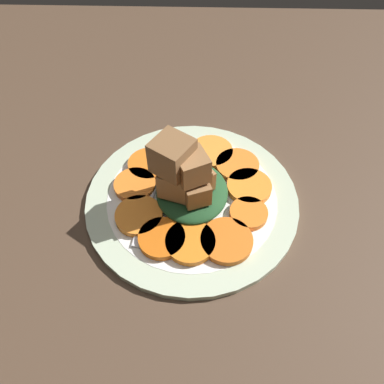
% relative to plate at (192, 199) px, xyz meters
% --- Properties ---
extents(table_slab, '(1.20, 1.20, 0.02)m').
position_rel_plate_xyz_m(table_slab, '(0.00, 0.00, -0.02)').
color(table_slab, '#4C3828').
rests_on(table_slab, ground).
extents(plate, '(0.30, 0.30, 0.01)m').
position_rel_plate_xyz_m(plate, '(0.00, 0.00, 0.00)').
color(plate, beige).
rests_on(plate, table_slab).
extents(carrot_slice_0, '(0.06, 0.06, 0.01)m').
position_rel_plate_xyz_m(carrot_slice_0, '(-0.06, -0.07, 0.01)').
color(carrot_slice_0, orange).
rests_on(carrot_slice_0, plate).
extents(carrot_slice_1, '(0.06, 0.06, 0.01)m').
position_rel_plate_xyz_m(carrot_slice_1, '(-0.02, -0.08, 0.01)').
color(carrot_slice_1, orange).
rests_on(carrot_slice_1, plate).
extents(carrot_slice_2, '(0.07, 0.07, 0.01)m').
position_rel_plate_xyz_m(carrot_slice_2, '(0.04, -0.07, 0.01)').
color(carrot_slice_2, orange).
rests_on(carrot_slice_2, plate).
extents(carrot_slice_3, '(0.06, 0.06, 0.01)m').
position_rel_plate_xyz_m(carrot_slice_3, '(0.07, -0.04, 0.01)').
color(carrot_slice_3, '#D45F13').
rests_on(carrot_slice_3, plate).
extents(carrot_slice_4, '(0.07, 0.07, 0.01)m').
position_rel_plate_xyz_m(carrot_slice_4, '(0.08, -0.00, 0.01)').
color(carrot_slice_4, orange).
rests_on(carrot_slice_4, plate).
extents(carrot_slice_5, '(0.07, 0.07, 0.01)m').
position_rel_plate_xyz_m(carrot_slice_5, '(0.08, 0.05, 0.01)').
color(carrot_slice_5, orange).
rests_on(carrot_slice_5, plate).
extents(carrot_slice_6, '(0.05, 0.05, 0.01)m').
position_rel_plate_xyz_m(carrot_slice_6, '(0.03, 0.08, 0.01)').
color(carrot_slice_6, orange).
rests_on(carrot_slice_6, plate).
extents(carrot_slice_7, '(0.07, 0.07, 0.01)m').
position_rel_plate_xyz_m(carrot_slice_7, '(-0.02, 0.08, 0.01)').
color(carrot_slice_7, orange).
rests_on(carrot_slice_7, plate).
extents(carrot_slice_8, '(0.07, 0.07, 0.01)m').
position_rel_plate_xyz_m(carrot_slice_8, '(-0.06, 0.07, 0.01)').
color(carrot_slice_8, orange).
rests_on(carrot_slice_8, plate).
extents(carrot_slice_9, '(0.07, 0.07, 0.01)m').
position_rel_plate_xyz_m(carrot_slice_9, '(-0.09, 0.03, 0.01)').
color(carrot_slice_9, orange).
rests_on(carrot_slice_9, plate).
extents(carrot_slice_10, '(0.05, 0.05, 0.01)m').
position_rel_plate_xyz_m(carrot_slice_10, '(-0.09, -0.02, 0.01)').
color(carrot_slice_10, orange).
rests_on(carrot_slice_10, plate).
extents(center_pile, '(0.11, 0.11, 0.11)m').
position_rel_plate_xyz_m(center_pile, '(0.00, -0.01, 0.05)').
color(center_pile, '#1E4723').
rests_on(center_pile, plate).
extents(fork, '(0.18, 0.04, 0.00)m').
position_rel_plate_xyz_m(fork, '(-0.01, -0.06, 0.01)').
color(fork, silver).
rests_on(fork, plate).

